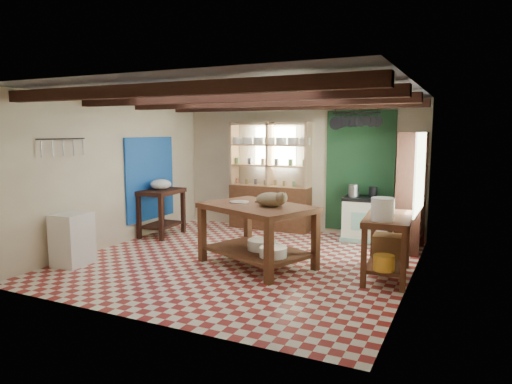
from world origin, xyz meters
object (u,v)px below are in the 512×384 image
at_px(prep_table, 162,213).
at_px(cat, 271,200).
at_px(work_table, 257,235).
at_px(white_cabinet, 72,239).
at_px(right_counter, 387,247).
at_px(stove, 367,219).

height_order(prep_table, cat, cat).
distance_m(work_table, cat, 0.62).
bearing_deg(cat, work_table, -178.69).
xyz_separation_m(work_table, cat, (0.25, -0.05, 0.57)).
xyz_separation_m(white_cabinet, right_counter, (4.40, 1.44, 0.04)).
height_order(work_table, right_counter, work_table).
distance_m(white_cabinet, right_counter, 4.63).
bearing_deg(work_table, white_cabinet, -133.03).
bearing_deg(work_table, cat, 11.31).
xyz_separation_m(stove, right_counter, (0.70, -2.00, 0.02)).
distance_m(prep_table, right_counter, 4.44).
height_order(prep_table, white_cabinet, prep_table).
height_order(work_table, white_cabinet, work_table).
relative_size(white_cabinet, right_counter, 0.66).
xyz_separation_m(work_table, stove, (1.16, 2.27, -0.05)).
xyz_separation_m(prep_table, right_counter, (4.38, -0.72, -0.02)).
relative_size(prep_table, cat, 1.95).
bearing_deg(prep_table, cat, -24.19).
bearing_deg(work_table, stove, 84.89).
relative_size(stove, white_cabinet, 1.05).
distance_m(prep_table, white_cabinet, 2.17).
relative_size(prep_table, right_counter, 0.75).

